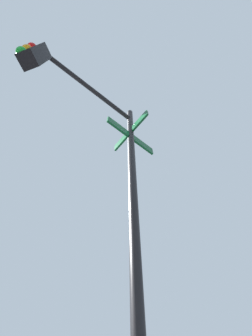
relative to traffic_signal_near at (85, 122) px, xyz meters
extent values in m
cylinder|color=black|center=(-0.49, -0.78, -1.33)|extent=(0.12, 0.12, 6.48)
cylinder|color=black|center=(0.08, 0.12, 1.51)|extent=(1.21, 1.84, 0.09)
cube|color=black|center=(0.64, 1.01, 1.06)|extent=(0.28, 0.28, 0.80)
sphere|color=red|center=(0.72, 1.14, 1.31)|extent=(0.18, 0.18, 0.18)
sphere|color=orange|center=(0.72, 1.14, 1.06)|extent=(0.18, 0.18, 0.18)
sphere|color=green|center=(0.72, 1.14, 0.81)|extent=(0.18, 0.18, 0.18)
cube|color=#0F5128|center=(-0.49, -0.78, 0.68)|extent=(0.62, 0.95, 0.20)
cube|color=#0F5128|center=(-0.49, -0.78, 0.90)|extent=(0.87, 0.57, 0.20)
camera|label=1|loc=(-1.05, 1.15, -3.35)|focal=25.13mm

